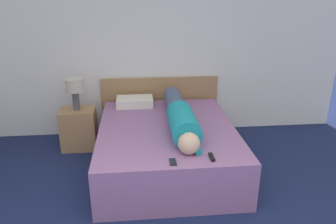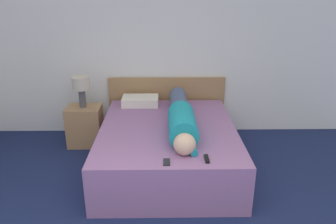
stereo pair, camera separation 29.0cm
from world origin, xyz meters
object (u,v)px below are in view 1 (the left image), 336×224
object	(u,v)px
bed	(167,147)
tv_remote	(212,157)
nightstand	(79,129)
cell_phone	(173,162)
pillow_near_headboard	(135,102)
person_lying	(180,117)
table_lamp	(75,88)

from	to	relation	value
bed	tv_remote	size ratio (longest dim) A/B	13.27
nightstand	tv_remote	bearing A→B (deg)	-43.62
tv_remote	cell_phone	size ratio (longest dim) A/B	1.15
nightstand	pillow_near_headboard	distance (m)	0.86
person_lying	tv_remote	distance (m)	0.81
bed	pillow_near_headboard	bearing A→B (deg)	115.55
bed	cell_phone	distance (m)	0.91
person_lying	nightstand	bearing A→B (deg)	152.31
person_lying	table_lamp	bearing A→B (deg)	152.31
nightstand	pillow_near_headboard	world-z (taller)	pillow_near_headboard
table_lamp	tv_remote	size ratio (longest dim) A/B	2.89
table_lamp	person_lying	xyz separation A→B (m)	(1.33, -0.70, -0.20)
table_lamp	person_lying	bearing A→B (deg)	-27.69
table_lamp	pillow_near_headboard	distance (m)	0.85
nightstand	cell_phone	xyz separation A→B (m)	(1.14, -1.51, 0.27)
bed	nightstand	bearing A→B (deg)	150.90
table_lamp	cell_phone	xyz separation A→B (m)	(1.14, -1.51, -0.33)
person_lying	cell_phone	world-z (taller)	person_lying
bed	person_lying	distance (m)	0.44
tv_remote	cell_phone	distance (m)	0.40
table_lamp	person_lying	world-z (taller)	table_lamp
nightstand	pillow_near_headboard	size ratio (longest dim) A/B	1.12
pillow_near_headboard	tv_remote	size ratio (longest dim) A/B	3.41
person_lying	tv_remote	xyz separation A→B (m)	(0.21, -0.77, -0.12)
tv_remote	cell_phone	xyz separation A→B (m)	(-0.39, -0.05, -0.01)
table_lamp	nightstand	bearing A→B (deg)	-104.04
pillow_near_headboard	tv_remote	world-z (taller)	pillow_near_headboard
table_lamp	tv_remote	bearing A→B (deg)	-43.62
pillow_near_headboard	tv_remote	distance (m)	1.78
bed	tv_remote	world-z (taller)	tv_remote
tv_remote	cell_phone	world-z (taller)	tv_remote
bed	cell_phone	size ratio (longest dim) A/B	15.32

